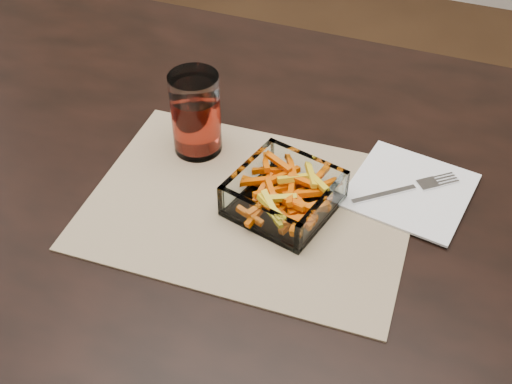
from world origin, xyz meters
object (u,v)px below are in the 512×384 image
(fork, at_px, (409,188))
(dining_table, at_px, (224,210))
(glass_bowl, at_px, (284,196))
(tumbler, at_px, (196,116))

(fork, bearing_deg, dining_table, -119.26)
(glass_bowl, height_order, fork, glass_bowl)
(dining_table, bearing_deg, tumbler, 149.98)
(dining_table, xyz_separation_m, tumbler, (-0.05, 0.03, 0.15))
(tumbler, height_order, fork, tumbler)
(dining_table, bearing_deg, glass_bowl, -21.78)
(glass_bowl, distance_m, tumbler, 0.19)
(dining_table, height_order, fork, fork)
(glass_bowl, xyz_separation_m, tumbler, (-0.17, 0.08, 0.04))
(dining_table, height_order, glass_bowl, glass_bowl)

